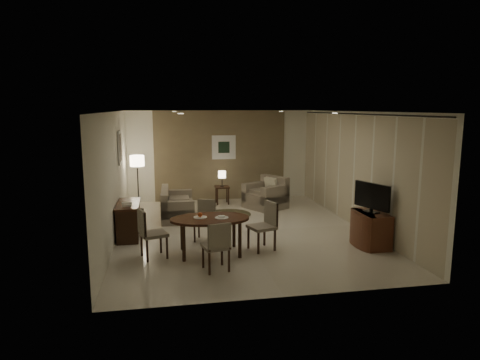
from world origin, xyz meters
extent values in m
cube|color=beige|center=(0.00, 0.00, 0.00)|extent=(5.50, 7.00, 0.00)
cube|color=white|center=(0.00, 0.00, 2.70)|extent=(5.50, 7.00, 0.00)
cube|color=olive|center=(0.00, 3.50, 1.35)|extent=(5.50, 0.00, 2.70)
cube|color=white|center=(-2.75, 0.00, 1.35)|extent=(0.00, 7.00, 2.70)
cube|color=white|center=(2.75, 0.00, 1.35)|extent=(0.00, 7.00, 2.70)
cube|color=olive|center=(0.00, 3.48, 1.35)|extent=(3.96, 0.03, 2.70)
cylinder|color=black|center=(2.68, 0.00, 2.64)|extent=(0.03, 6.80, 0.03)
cube|color=silver|center=(0.10, 3.46, 1.60)|extent=(0.72, 0.03, 0.72)
cube|color=black|center=(0.10, 3.44, 1.60)|extent=(0.34, 0.01, 0.34)
cube|color=silver|center=(-2.72, 1.20, 1.85)|extent=(0.03, 0.60, 0.80)
cube|color=gray|center=(-2.71, 1.20, 1.85)|extent=(0.01, 0.46, 0.64)
cylinder|color=white|center=(-1.40, -1.80, 2.69)|extent=(0.10, 0.10, 0.01)
cylinder|color=white|center=(1.40, -1.80, 2.69)|extent=(0.10, 0.10, 0.01)
cylinder|color=white|center=(-1.40, 1.80, 2.69)|extent=(0.10, 0.10, 0.01)
cylinder|color=white|center=(1.40, 1.80, 2.69)|extent=(0.10, 0.10, 0.01)
cylinder|color=white|center=(-1.05, -1.34, 0.72)|extent=(0.26, 0.26, 0.02)
cylinder|color=white|center=(-0.65, -1.44, 0.72)|extent=(0.26, 0.26, 0.02)
sphere|color=#B13E14|center=(-1.05, -1.34, 0.77)|extent=(0.09, 0.09, 0.09)
cube|color=white|center=(-0.65, -1.44, 0.74)|extent=(0.12, 0.08, 0.03)
cylinder|color=#403B23|center=(-0.04, 1.57, 0.01)|extent=(1.15, 1.15, 0.01)
camera|label=1|loc=(-1.73, -9.27, 2.79)|focal=32.00mm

